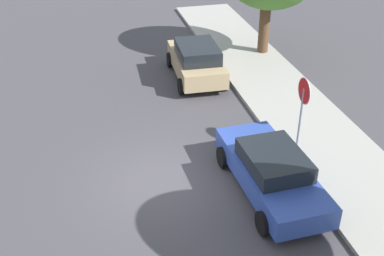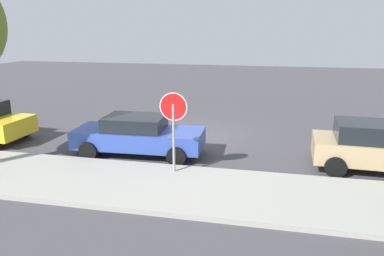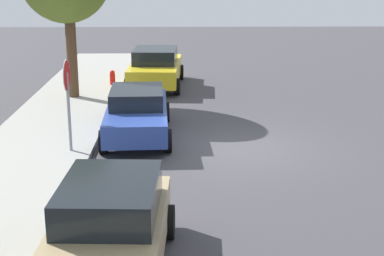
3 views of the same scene
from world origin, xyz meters
name	(u,v)px [view 1 (image 1 of 3)]	position (x,y,z in m)	size (l,w,h in m)	color
ground_plane	(163,181)	(0.00, 0.00, 0.00)	(60.00, 60.00, 0.00)	#423F44
sidewalk_curb	(333,154)	(0.00, 5.48, 0.07)	(32.00, 3.13, 0.14)	#9E9B93
stop_sign	(303,102)	(-0.53, 4.46, 1.78)	(0.84, 0.08, 2.56)	gray
parked_car_blue	(271,171)	(1.21, 2.83, 0.72)	(4.56, 2.08, 1.39)	#2D479E
parked_car_tan	(196,61)	(-6.61, 2.71, 0.79)	(4.04, 2.10, 1.54)	tan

